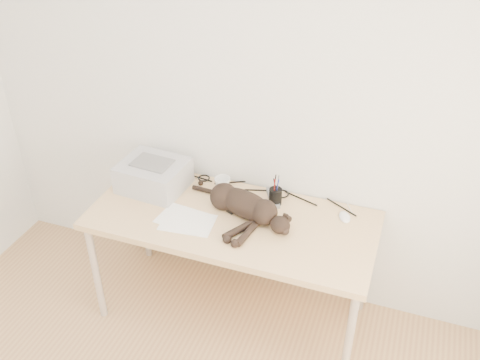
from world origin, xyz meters
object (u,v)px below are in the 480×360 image
at_px(mouse, 345,215).
at_px(printer, 153,175).
at_px(desk, 237,227).
at_px(pen_cup, 275,196).
at_px(cat, 242,205).
at_px(mug, 222,184).

bearing_deg(mouse, printer, 161.61).
bearing_deg(desk, mouse, 12.09).
bearing_deg(pen_cup, cat, -131.29).
distance_m(desk, mug, 0.27).
bearing_deg(pen_cup, printer, -173.49).
height_order(desk, printer, printer).
height_order(desk, mug, mug).
distance_m(mug, pen_cup, 0.34).
relative_size(printer, pen_cup, 2.09).
relative_size(pen_cup, mouse, 1.82).
bearing_deg(printer, mug, 14.72).
relative_size(desk, mug, 16.81).
height_order(pen_cup, mouse, pen_cup).
xyz_separation_m(mug, pen_cup, (0.33, -0.02, 0.01)).
bearing_deg(mug, mouse, -1.33).
bearing_deg(desk, mug, 135.18).
xyz_separation_m(desk, mouse, (0.59, 0.13, 0.15)).
bearing_deg(mouse, pen_cup, 157.77).
height_order(printer, mouse, printer).
distance_m(desk, pen_cup, 0.29).
distance_m(mug, mouse, 0.74).
bearing_deg(printer, desk, -4.10).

